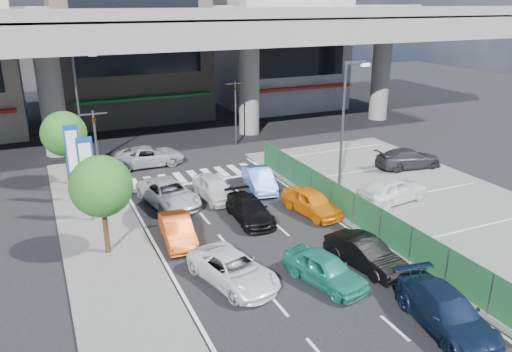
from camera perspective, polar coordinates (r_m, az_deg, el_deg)
name	(u,v)px	position (r m, az deg, el deg)	size (l,w,h in m)	color
ground	(281,262)	(22.97, 2.83, -9.82)	(120.00, 120.00, 0.00)	black
parking_lot	(436,207)	(30.43, 19.88, -3.35)	(12.00, 28.00, 0.06)	#5B5B59
sidewalk_left	(109,253)	(24.59, -16.50, -8.42)	(4.00, 30.00, 0.12)	#5B5B59
fence_run	(365,216)	(25.90, 12.39, -4.52)	(0.16, 22.00, 1.80)	#1E582F
expressway	(154,34)	(40.92, -11.56, 15.64)	(64.00, 14.00, 10.75)	slate
building_center	(129,41)	(51.73, -14.34, 14.75)	(14.00, 10.90, 15.00)	gray
building_east	(280,51)	(56.03, 2.76, 14.08)	(12.00, 10.90, 12.00)	gray
traffic_light_left	(95,132)	(30.82, -17.93, 4.83)	(1.60, 1.24, 5.20)	#595B60
traffic_light_right	(235,97)	(40.29, -2.38, 9.02)	(1.60, 1.24, 5.20)	#595B60
street_lamp_right	(345,118)	(29.61, 10.19, 6.56)	(1.65, 0.22, 8.00)	#595B60
street_lamp_left	(80,100)	(36.49, -19.46, 8.17)	(1.65, 0.22, 8.00)	#595B60
signboard_near	(87,168)	(27.12, -18.77, 0.88)	(0.80, 0.14, 4.70)	#595B60
signboard_far	(73,153)	(29.97, -20.17, 2.44)	(0.80, 0.14, 4.70)	#595B60
tree_near	(101,186)	(23.27, -17.28, -1.15)	(2.80, 2.80, 4.80)	#382314
tree_far	(64,134)	(33.26, -21.11, 4.51)	(2.80, 2.80, 4.80)	#382314
minivan_navy_back	(446,311)	(19.74, 20.93, -14.26)	(1.93, 4.76, 1.38)	#0F1B33
sedan_white_mid_left	(233,269)	(21.15, -2.61, -10.61)	(2.10, 4.56, 1.27)	white
taxi_teal_mid	(325,269)	(21.28, 7.89, -10.48)	(1.59, 3.95, 1.35)	#20876C
hatch_black_mid_right	(366,254)	(22.78, 12.41, -8.65)	(1.41, 4.05, 1.34)	black
taxi_orange_left	(177,230)	(24.75, -8.98, -6.13)	(1.35, 3.86, 1.27)	#CD4F14
sedan_black_mid	(250,210)	(26.81, -0.74, -3.85)	(1.72, 4.24, 1.23)	black
taxi_orange_right	(312,202)	(27.75, 6.40, -2.98)	(1.63, 4.05, 1.38)	orange
wagon_silver_front_left	(169,193)	(29.24, -9.95, -1.97)	(2.29, 4.97, 1.38)	#B6BABE
sedan_white_front_mid	(214,188)	(29.72, -4.77, -1.37)	(1.63, 4.05, 1.38)	silver
kei_truck_front_right	(259,179)	(31.07, 0.38, -0.39)	(1.43, 4.11, 1.36)	#6088F4
crossing_wagon_silver	(148,156)	(36.45, -12.22, 2.23)	(2.33, 5.06, 1.41)	#ABACB3
parked_sedan_white	(392,190)	(30.04, 15.33, -1.51)	(1.82, 4.53, 1.54)	white
parked_sedan_dgrey	(408,158)	(36.59, 17.03, 1.94)	(1.91, 4.70, 1.36)	#2A2B2E
traffic_cone	(362,199)	(29.28, 12.04, -2.59)	(0.40, 0.40, 0.77)	#E6500C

